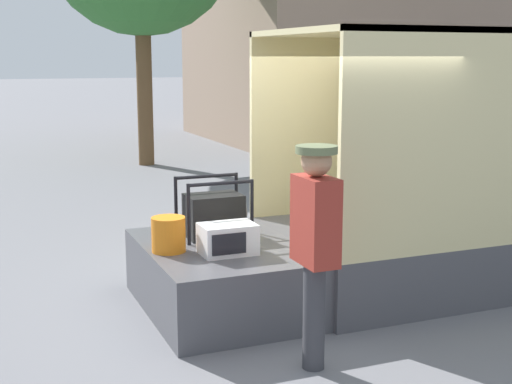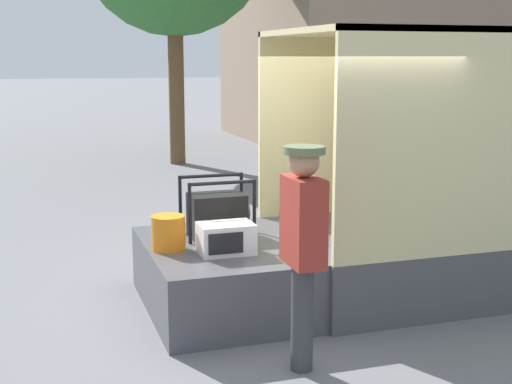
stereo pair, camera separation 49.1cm
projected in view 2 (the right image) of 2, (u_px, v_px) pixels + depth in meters
ground_plane at (290, 300)px, 7.44m from camera, size 160.00×160.00×0.00m
tailgate_deck at (221, 276)px, 7.15m from camera, size 1.48×2.04×0.66m
microwave at (226, 238)px, 6.75m from camera, size 0.52×0.37×0.29m
portable_generator at (219, 214)px, 7.40m from camera, size 0.71×0.49×0.62m
orange_bucket at (168, 233)px, 6.86m from camera, size 0.33×0.33×0.34m
worker_person at (303, 234)px, 5.57m from camera, size 0.33×0.44×1.82m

